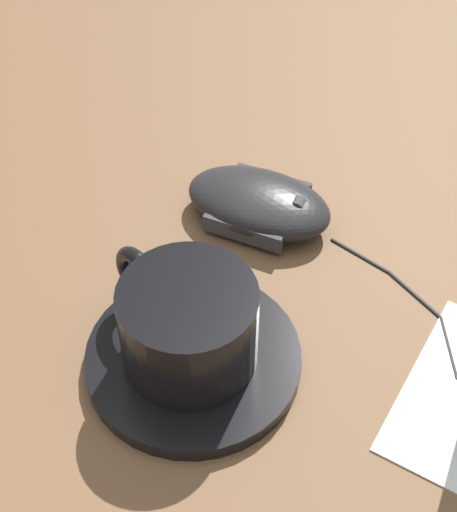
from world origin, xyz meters
name	(u,v)px	position (x,y,z in m)	size (l,w,h in m)	color
ground_plane	(359,337)	(0.00, 0.00, 0.00)	(3.00, 3.00, 0.00)	brown
saucer	(193,359)	(-0.07, -0.09, 0.01)	(0.14, 0.14, 0.01)	black
coffee_cup	(187,324)	(-0.07, -0.09, 0.04)	(0.11, 0.08, 0.06)	black
computer_mouse	(259,203)	(-0.12, 0.04, 0.02)	(0.13, 0.10, 0.03)	black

